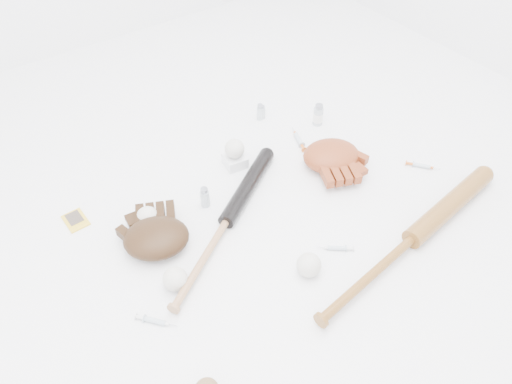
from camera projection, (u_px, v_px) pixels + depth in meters
bat_dark at (227, 221)px, 1.71m from camera, size 0.71×0.47×0.06m
bat_wood at (413, 238)px, 1.64m from camera, size 0.96×0.19×0.07m
glove_dark at (156, 238)px, 1.63m from camera, size 0.34×0.34×0.09m
glove_tan at (331, 156)px, 1.92m from camera, size 0.35×0.35×0.10m
trading_card at (76, 220)px, 1.74m from camera, size 0.07×0.10×0.01m
pedestal at (235, 161)px, 1.94m from camera, size 0.09×0.09×0.04m
baseball_on_pedestal at (235, 149)px, 1.90m from camera, size 0.08×0.08×0.08m
baseball_left at (175, 279)px, 1.53m from camera, size 0.08×0.08×0.08m
baseball_upper at (148, 218)px, 1.70m from camera, size 0.08×0.08×0.08m
baseball_mid at (309, 265)px, 1.56m from camera, size 0.08×0.08×0.08m
syringe_0 at (155, 321)px, 1.46m from camera, size 0.11×0.13×0.02m
syringe_1 at (337, 248)px, 1.65m from camera, size 0.12×0.10×0.02m
syringe_2 at (299, 140)px, 2.05m from camera, size 0.08×0.17×0.02m
syringe_3 at (422, 166)px, 1.94m from camera, size 0.11×0.13×0.02m
vial_0 at (260, 112)px, 2.14m from camera, size 0.03×0.03×0.07m
vial_1 at (262, 112)px, 2.15m from camera, size 0.02×0.02×0.06m
vial_2 at (205, 197)px, 1.77m from camera, size 0.03×0.03×0.08m
vial_3 at (318, 115)px, 2.11m from camera, size 0.04×0.04×0.10m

